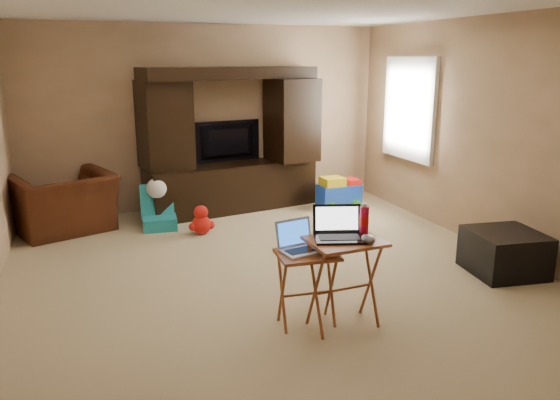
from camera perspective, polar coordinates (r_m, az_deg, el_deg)
name	(u,v)px	position (r m, az deg, el deg)	size (l,w,h in m)	color
floor	(273,274)	(5.41, -0.73, -7.72)	(5.50, 5.50, 0.00)	tan
ceiling	(272,5)	(5.02, -0.83, 19.71)	(5.50, 5.50, 0.00)	silver
wall_back	(207,118)	(7.69, -7.64, 8.51)	(5.00, 5.00, 0.00)	tan
wall_front	(467,237)	(2.69, 19.00, -3.66)	(5.00, 5.00, 0.00)	tan
wall_right	(492,135)	(6.33, 21.23, 6.35)	(5.50, 5.50, 0.00)	tan
window_pane	(410,109)	(7.53, 13.45, 9.26)	(1.20, 1.20, 0.00)	white
window_frame	(409,109)	(7.52, 13.32, 9.26)	(0.06, 1.14, 1.34)	white
entertainment_center	(231,140)	(7.47, -5.12, 6.24)	(2.37, 0.59, 1.94)	black
television	(229,142)	(7.59, -5.34, 6.06)	(0.99, 0.13, 0.57)	black
recliner	(64,203)	(7.08, -21.64, -0.30)	(1.10, 0.96, 0.71)	#451C0E
child_rocker	(159,207)	(6.88, -12.53, -0.76)	(0.41, 0.46, 0.54)	teal
plush_toy	(201,220)	(6.59, -8.23, -2.05)	(0.32, 0.27, 0.36)	red
push_toy	(339,192)	(7.74, 6.19, 0.88)	(0.60, 0.43, 0.45)	blue
ottoman	(504,252)	(5.80, 22.40, -5.09)	(0.65, 0.65, 0.42)	black
tray_table_left	(307,289)	(4.34, 2.82, -9.28)	(0.46, 0.37, 0.60)	#A54F27
tray_table_right	(344,283)	(4.31, 6.68, -8.66)	(0.55, 0.44, 0.72)	#9A5225
laptop_left	(302,238)	(4.20, 2.36, -3.95)	(0.31, 0.26, 0.24)	silver
laptop_right	(340,225)	(4.15, 6.26, -2.56)	(0.38, 0.30, 0.24)	black
mouse_left	(334,250)	(4.23, 5.63, -5.23)	(0.08, 0.12, 0.05)	silver
mouse_right	(368,239)	(4.13, 9.20, -4.04)	(0.09, 0.15, 0.06)	#46474C
water_bottle	(364,220)	(4.31, 8.77, -2.12)	(0.07, 0.07, 0.22)	red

